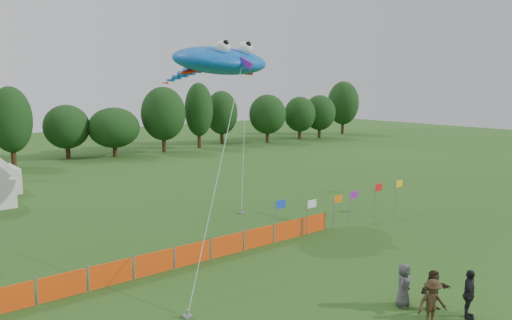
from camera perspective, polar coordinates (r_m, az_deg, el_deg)
treeline at (r=57.25m, az=-23.86°, el=3.79°), size 104.57×8.78×8.36m
barrier_fence at (r=24.00m, az=-7.27°, el=-10.56°), size 17.90×0.06×1.00m
flag_row at (r=30.23m, az=10.03°, el=-4.80°), size 10.73×0.58×2.20m
spectator_c at (r=19.01m, az=19.50°, el=-15.16°), size 1.28×1.03×1.73m
spectator_d at (r=20.05m, az=23.17°, el=-13.94°), size 1.15×0.91×1.83m
spectator_e at (r=20.27m, az=16.51°, el=-13.53°), size 0.95×0.77×1.70m
spectator_f at (r=20.36m, az=19.61°, el=-13.82°), size 1.49×0.75×1.54m
stingray_kite at (r=30.55m, az=-4.50°, el=11.18°), size 12.16×18.51×10.88m
small_kite_white at (r=39.68m, az=-1.21°, el=7.14°), size 7.64×8.55×10.34m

